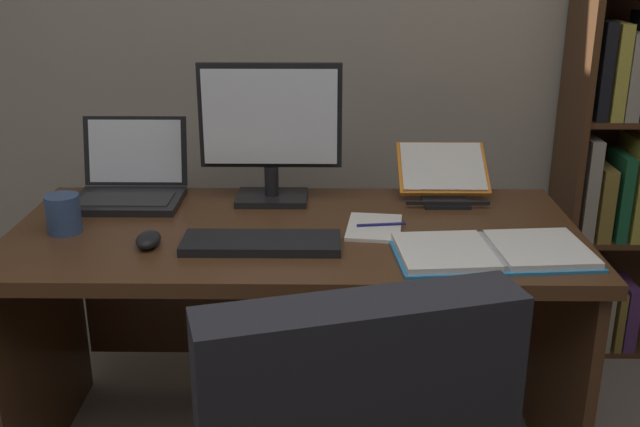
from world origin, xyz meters
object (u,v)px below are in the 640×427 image
laptop (130,184)px  open_binder (492,251)px  reading_stand_with_book (443,174)px  notepad (374,227)px  desk (297,281)px  keyboard (261,243)px  computer_mouse (148,240)px  coffee_mug (63,214)px  monitor (271,134)px  pen (381,224)px

laptop → open_binder: 1.14m
laptop → reading_stand_with_book: bearing=2.9°
notepad → desk: bearing=160.5°
open_binder → reading_stand_with_book: bearing=92.0°
keyboard → open_binder: same height
laptop → computer_mouse: (0.15, -0.39, -0.03)m
laptop → coffee_mug: laptop is taller
monitor → desk: bearing=-63.9°
laptop → coffee_mug: (-0.11, -0.29, 0.00)m
coffee_mug → keyboard: bearing=-10.7°
monitor → notepad: (0.31, -0.25, -0.21)m
desk → keyboard: keyboard is taller
reading_stand_with_book → pen: 0.38m
computer_mouse → notepad: computer_mouse is taller
reading_stand_with_book → pen: reading_stand_with_book is taller
open_binder → pen: open_binder is taller
keyboard → notepad: bearing=24.4°
reading_stand_with_book → desk: bearing=-154.0°
coffee_mug → monitor: bearing=26.8°
keyboard → computer_mouse: size_ratio=4.04×
computer_mouse → open_binder: computer_mouse is taller
desk → reading_stand_with_book: (0.46, 0.22, 0.27)m
laptop → coffee_mug: 0.31m
laptop → open_binder: size_ratio=0.63×
open_binder → notepad: size_ratio=2.50×
laptop → keyboard: (0.45, -0.39, -0.04)m
keyboard → pen: 0.36m
desk → computer_mouse: (-0.38, -0.22, 0.22)m
pen → reading_stand_with_book: bearing=54.8°
desk → computer_mouse: size_ratio=15.45×
desk → open_binder: 0.62m
computer_mouse → pen: (0.63, 0.14, -0.01)m
computer_mouse → pen: computer_mouse is taller
notepad → computer_mouse: bearing=-167.1°
keyboard → pen: size_ratio=3.00×
laptop → desk: bearing=-18.1°
laptop → notepad: size_ratio=1.57×
desk → computer_mouse: bearing=-150.3°
keyboard → reading_stand_with_book: size_ratio=1.48×
computer_mouse → pen: 0.64m
open_binder → coffee_mug: coffee_mug is taller
open_binder → pen: size_ratio=3.75×
reading_stand_with_book → pen: size_ratio=2.02×
computer_mouse → coffee_mug: size_ratio=0.97×
computer_mouse → reading_stand_with_book: (0.84, 0.44, 0.05)m
desk → open_binder: (0.52, -0.27, 0.21)m
laptop → computer_mouse: laptop is taller
computer_mouse → notepad: 0.62m
keyboard → open_binder: size_ratio=0.80×
reading_stand_with_book → open_binder: (0.06, -0.49, -0.06)m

